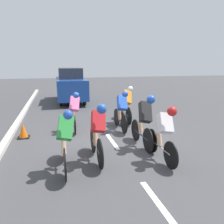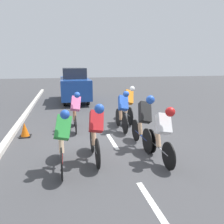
# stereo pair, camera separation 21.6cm
# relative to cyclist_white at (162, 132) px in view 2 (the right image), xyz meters

# --- Properties ---
(ground_plane) EXTENTS (60.00, 60.00, 0.00)m
(ground_plane) POSITION_rel_cyclist_white_xyz_m (0.88, -2.05, -0.76)
(ground_plane) COLOR #424244
(lane_stripe_near) EXTENTS (0.12, 1.40, 0.01)m
(lane_stripe_near) POSITION_rel_cyclist_white_xyz_m (0.88, 1.54, -0.76)
(lane_stripe_near) COLOR white
(lane_stripe_near) RESTS_ON ground
(lane_stripe_mid) EXTENTS (0.12, 1.40, 0.01)m
(lane_stripe_mid) POSITION_rel_cyclist_white_xyz_m (0.88, -1.66, -0.76)
(lane_stripe_mid) COLOR white
(lane_stripe_mid) RESTS_ON ground
(lane_stripe_far) EXTENTS (0.12, 1.40, 0.01)m
(lane_stripe_far) POSITION_rel_cyclist_white_xyz_m (0.88, -4.86, -0.76)
(lane_stripe_far) COLOR white
(lane_stripe_far) RESTS_ON ground
(curb) EXTENTS (0.20, 27.38, 0.14)m
(curb) POSITION_rel_cyclist_white_xyz_m (4.08, -1.66, -0.69)
(curb) COLOR beige
(curb) RESTS_ON ground
(cyclist_white) EXTENTS (0.39, 1.67, 1.44)m
(cyclist_white) POSITION_rel_cyclist_white_xyz_m (0.00, 0.00, 0.00)
(cyclist_white) COLOR black
(cyclist_white) RESTS_ON ground
(cyclist_black) EXTENTS (0.43, 1.65, 1.57)m
(cyclist_black) POSITION_rel_cyclist_white_xyz_m (0.11, -0.99, 0.07)
(cyclist_black) COLOR black
(cyclist_black) RESTS_ON ground
(cyclist_orange) EXTENTS (0.44, 1.77, 1.53)m
(cyclist_orange) POSITION_rel_cyclist_white_xyz_m (-0.25, -3.75, 0.02)
(cyclist_orange) COLOR black
(cyclist_orange) RESTS_ON ground
(cyclist_green) EXTENTS (0.43, 1.72, 1.47)m
(cyclist_green) POSITION_rel_cyclist_white_xyz_m (2.39, -0.10, -0.01)
(cyclist_green) COLOR black
(cyclist_green) RESTS_ON ground
(cyclist_red) EXTENTS (0.40, 1.70, 1.50)m
(cyclist_red) POSITION_rel_cyclist_white_xyz_m (1.58, -0.40, 0.02)
(cyclist_red) COLOR black
(cyclist_red) RESTS_ON ground
(cyclist_blue) EXTENTS (0.40, 1.66, 1.48)m
(cyclist_blue) POSITION_rel_cyclist_white_xyz_m (0.26, -2.72, 0.01)
(cyclist_blue) COLOR black
(cyclist_blue) RESTS_ON ground
(cyclist_pink) EXTENTS (0.41, 1.69, 1.44)m
(cyclist_pink) POSITION_rel_cyclist_white_xyz_m (1.92, -3.11, -0.01)
(cyclist_pink) COLOR black
(cyclist_pink) RESTS_ON ground
(support_car) EXTENTS (1.70, 4.47, 2.11)m
(support_car) POSITION_rel_cyclist_white_xyz_m (1.60, -9.39, 0.30)
(support_car) COLOR black
(support_car) RESTS_ON ground
(traffic_cone) EXTENTS (0.36, 0.36, 0.49)m
(traffic_cone) POSITION_rel_cyclist_white_xyz_m (3.63, -2.73, -0.53)
(traffic_cone) COLOR black
(traffic_cone) RESTS_ON ground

